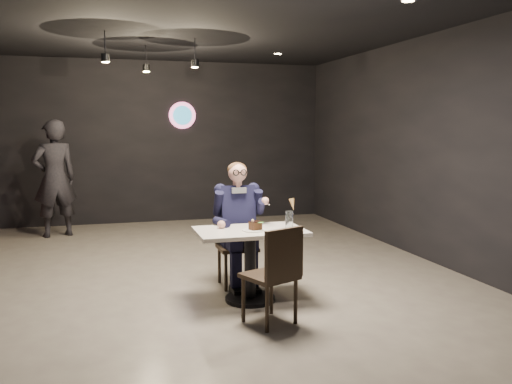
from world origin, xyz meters
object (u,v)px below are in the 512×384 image
object	(u,v)px
main_table	(250,265)
passerby	(55,178)
chair_near	(269,274)
chair_far	(237,246)
seated_man	(237,223)
sundae_glass	(289,220)

from	to	relation	value
main_table	passerby	xyz separation A→B (m)	(-2.18, 4.07, 0.58)
chair_near	passerby	size ratio (longest dim) A/B	0.48
chair_far	passerby	bearing A→B (deg)	121.75
chair_far	chair_near	distance (m)	1.21
chair_near	seated_man	world-z (taller)	seated_man
main_table	sundae_glass	size ratio (longest dim) A/B	5.99
main_table	seated_man	xyz separation A→B (m)	(-0.00, 0.55, 0.34)
chair_far	chair_near	xyz separation A→B (m)	(0.00, -1.21, 0.00)
sundae_glass	chair_far	bearing A→B (deg)	122.21
main_table	seated_man	size ratio (longest dim) A/B	0.76
main_table	passerby	world-z (taller)	passerby
seated_man	sundae_glass	world-z (taller)	seated_man
passerby	main_table	bearing A→B (deg)	99.42
passerby	chair_far	bearing A→B (deg)	103.01
chair_far	seated_man	bearing A→B (deg)	0.00
seated_man	passerby	world-z (taller)	passerby
chair_near	sundae_glass	xyz separation A→B (m)	(0.39, 0.59, 0.38)
seated_man	sundae_glass	distance (m)	0.75
seated_man	main_table	bearing A→B (deg)	-90.00
sundae_glass	passerby	bearing A→B (deg)	121.82
chair_near	main_table	bearing A→B (deg)	67.14
sundae_glass	passerby	xyz separation A→B (m)	(-2.57, 4.15, 0.11)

